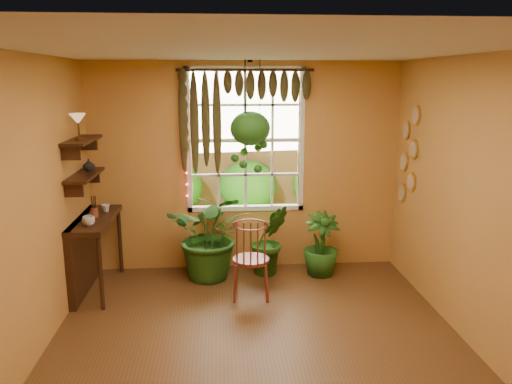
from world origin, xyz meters
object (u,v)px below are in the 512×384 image
at_px(windsor_chair, 251,270).
at_px(potted_plant_left, 212,235).
at_px(counter_ledge, 87,246).
at_px(potted_plant_mid, 269,240).
at_px(hanging_basket, 250,130).

relative_size(windsor_chair, potted_plant_left, 0.99).
bearing_deg(potted_plant_left, counter_ledge, -169.95).
relative_size(windsor_chair, potted_plant_mid, 1.23).
xyz_separation_m(counter_ledge, potted_plant_left, (1.46, 0.26, 0.02)).
bearing_deg(hanging_basket, potted_plant_mid, -18.92).
distance_m(counter_ledge, potted_plant_mid, 2.22).
xyz_separation_m(counter_ledge, hanging_basket, (1.96, 0.43, 1.30)).
distance_m(windsor_chair, hanging_basket, 1.71).
bearing_deg(hanging_basket, counter_ledge, -167.70).
height_order(potted_plant_left, potted_plant_mid, potted_plant_left).
distance_m(counter_ledge, windsor_chair, 1.96).
xyz_separation_m(windsor_chair, potted_plant_left, (-0.45, 0.60, 0.24)).
relative_size(potted_plant_left, hanging_basket, 0.83).
bearing_deg(counter_ledge, potted_plant_mid, 8.96).
xyz_separation_m(counter_ledge, potted_plant_mid, (2.19, 0.35, -0.09)).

